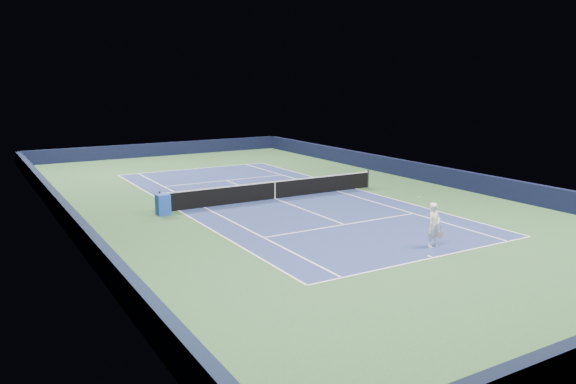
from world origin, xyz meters
TOP-DOWN VIEW (x-y plane):
  - ground at (0.00, 0.00)m, footprint 40.00×40.00m
  - wall_far at (0.00, 19.82)m, footprint 22.00×0.35m
  - wall_right at (10.82, 0.00)m, footprint 0.35×40.00m
  - wall_left at (-10.82, 0.00)m, footprint 0.35×40.00m
  - court_surface at (0.00, 0.00)m, footprint 10.97×23.77m
  - baseline_far at (0.00, 11.88)m, footprint 10.97×0.08m
  - baseline_near at (0.00, -11.88)m, footprint 10.97×0.08m
  - sideline_doubles_right at (5.49, 0.00)m, footprint 0.08×23.77m
  - sideline_doubles_left at (-5.49, 0.00)m, footprint 0.08×23.77m
  - sideline_singles_right at (4.12, 0.00)m, footprint 0.08×23.77m
  - sideline_singles_left at (-4.12, 0.00)m, footprint 0.08×23.77m
  - service_line_far at (0.00, 6.40)m, footprint 8.23×0.08m
  - service_line_near at (0.00, -6.40)m, footprint 8.23×0.08m
  - center_service_line at (0.00, 0.00)m, footprint 0.08×12.80m
  - center_mark_far at (0.00, 11.73)m, footprint 0.08×0.30m
  - center_mark_near at (0.00, -11.73)m, footprint 0.08×0.30m
  - tennis_net at (0.00, 0.00)m, footprint 12.90×0.10m
  - sponsor_cube at (-6.40, -0.44)m, footprint 0.63×0.58m
  - tennis_player at (0.98, -10.87)m, footprint 0.82×1.29m

SIDE VIEW (x-z plane):
  - ground at x=0.00m, z-range 0.00..0.00m
  - court_surface at x=0.00m, z-range 0.00..0.01m
  - baseline_far at x=0.00m, z-range 0.01..0.01m
  - baseline_near at x=0.00m, z-range 0.01..0.01m
  - sideline_doubles_right at x=5.49m, z-range 0.01..0.01m
  - sideline_doubles_left at x=-5.49m, z-range 0.01..0.01m
  - sideline_singles_right at x=4.12m, z-range 0.01..0.01m
  - sideline_singles_left at x=-4.12m, z-range 0.01..0.01m
  - service_line_far at x=0.00m, z-range 0.01..0.01m
  - service_line_near at x=0.00m, z-range 0.01..0.01m
  - center_service_line at x=0.00m, z-range 0.01..0.01m
  - center_mark_far at x=0.00m, z-range 0.01..0.01m
  - center_mark_near at x=0.00m, z-range 0.01..0.01m
  - sponsor_cube at x=-6.40m, z-range 0.00..1.00m
  - tennis_net at x=0.00m, z-range -0.03..1.04m
  - wall_far at x=0.00m, z-range 0.00..1.10m
  - wall_right at x=10.82m, z-range 0.00..1.10m
  - wall_left at x=-10.82m, z-range 0.00..1.10m
  - tennis_player at x=0.98m, z-range -0.03..1.78m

